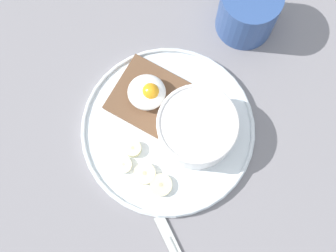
% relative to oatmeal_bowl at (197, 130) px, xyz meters
% --- Properties ---
extents(ground_plane, '(1.20, 1.20, 0.02)m').
position_rel_oatmeal_bowl_xyz_m(ground_plane, '(-0.04, 0.00, -0.05)').
color(ground_plane, gray).
rests_on(ground_plane, ground).
extents(plate, '(0.27, 0.27, 0.02)m').
position_rel_oatmeal_bowl_xyz_m(plate, '(-0.04, 0.00, -0.03)').
color(plate, white).
rests_on(plate, ground_plane).
extents(oatmeal_bowl, '(0.12, 0.12, 0.06)m').
position_rel_oatmeal_bowl_xyz_m(oatmeal_bowl, '(0.00, 0.00, 0.00)').
color(oatmeal_bowl, white).
rests_on(oatmeal_bowl, plate).
extents(toast_slice, '(0.14, 0.14, 0.01)m').
position_rel_oatmeal_bowl_xyz_m(toast_slice, '(-0.08, 0.05, -0.02)').
color(toast_slice, brown).
rests_on(toast_slice, plate).
extents(poached_egg, '(0.08, 0.06, 0.04)m').
position_rel_oatmeal_bowl_xyz_m(poached_egg, '(-0.08, 0.05, -0.00)').
color(poached_egg, white).
rests_on(poached_egg, toast_slice).
extents(banana_slice_front, '(0.04, 0.04, 0.01)m').
position_rel_oatmeal_bowl_xyz_m(banana_slice_front, '(-0.07, -0.07, -0.02)').
color(banana_slice_front, beige).
rests_on(banana_slice_front, plate).
extents(banana_slice_left, '(0.03, 0.03, 0.01)m').
position_rel_oatmeal_bowl_xyz_m(banana_slice_left, '(-0.09, -0.03, -0.02)').
color(banana_slice_left, beige).
rests_on(banana_slice_left, plate).
extents(banana_slice_back, '(0.04, 0.04, 0.01)m').
position_rel_oatmeal_bowl_xyz_m(banana_slice_back, '(-0.10, -0.06, -0.03)').
color(banana_slice_back, '#F3ECC8').
rests_on(banana_slice_back, plate).
extents(banana_slice_right, '(0.04, 0.04, 0.01)m').
position_rel_oatmeal_bowl_xyz_m(banana_slice_right, '(-0.04, -0.09, -0.03)').
color(banana_slice_right, beige).
rests_on(banana_slice_right, plate).
extents(coffee_mug, '(0.10, 0.10, 0.09)m').
position_rel_oatmeal_bowl_xyz_m(coffee_mug, '(0.06, 0.20, 0.01)').
color(coffee_mug, '#304F8E').
rests_on(coffee_mug, ground_plane).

